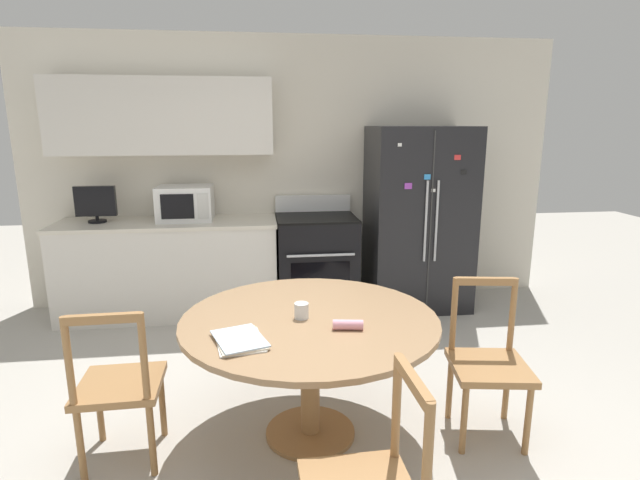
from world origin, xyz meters
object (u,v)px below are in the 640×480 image
at_px(countertop_tv, 96,203).
at_px(refrigerator, 418,219).
at_px(microwave, 185,203).
at_px(dining_chair_right, 488,364).
at_px(oven_range, 316,262).
at_px(candle_glass, 301,312).
at_px(dining_chair_left, 119,387).

bearing_deg(countertop_tv, refrigerator, -1.57).
relative_size(microwave, dining_chair_right, 0.55).
distance_m(oven_range, candle_glass, 2.09).
height_order(microwave, candle_glass, microwave).
xyz_separation_m(refrigerator, candle_glass, (-1.32, -2.02, -0.11)).
xyz_separation_m(refrigerator, dining_chair_right, (-0.26, -2.12, -0.44)).
distance_m(microwave, dining_chair_right, 3.02).
xyz_separation_m(dining_chair_right, dining_chair_left, (-2.03, -0.00, 0.00)).
bearing_deg(dining_chair_left, dining_chair_right, -1.35).
bearing_deg(oven_range, candle_glass, -99.05).
bearing_deg(dining_chair_right, microwave, -39.89).
xyz_separation_m(countertop_tv, dining_chair_right, (2.74, -2.20, -0.64)).
distance_m(refrigerator, oven_range, 1.07).
bearing_deg(microwave, countertop_tv, -178.30).
distance_m(oven_range, dining_chair_right, 2.27).
bearing_deg(dining_chair_right, dining_chair_left, 8.91).
bearing_deg(microwave, dining_chair_right, -48.76).
bearing_deg(candle_glass, dining_chair_right, -5.21).
xyz_separation_m(refrigerator, dining_chair_left, (-2.29, -2.12, -0.44)).
relative_size(oven_range, countertop_tv, 3.05).
bearing_deg(oven_range, dining_chair_right, -71.07).
relative_size(oven_range, candle_glass, 12.43).
distance_m(microwave, countertop_tv, 0.79).
distance_m(refrigerator, dining_chair_right, 2.18).
xyz_separation_m(countertop_tv, dining_chair_left, (0.70, -2.20, -0.64)).
distance_m(dining_chair_right, candle_glass, 1.12).
relative_size(oven_range, dining_chair_left, 1.20).
height_order(countertop_tv, dining_chair_left, countertop_tv).
distance_m(microwave, candle_glass, 2.32).
distance_m(oven_range, countertop_tv, 2.09).
xyz_separation_m(oven_range, microwave, (-1.21, 0.08, 0.59)).
distance_m(dining_chair_right, dining_chair_left, 2.03).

